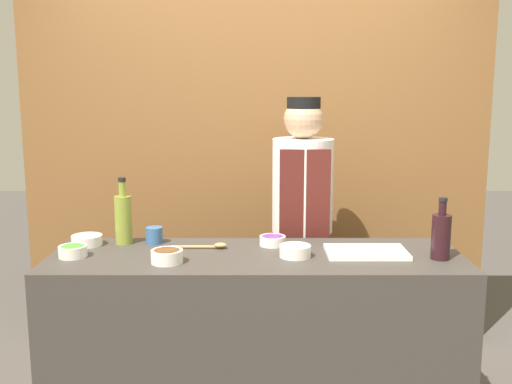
# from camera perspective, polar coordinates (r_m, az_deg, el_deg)

# --- Properties ---
(cabinet_wall) EXTENTS (2.98, 0.18, 2.40)m
(cabinet_wall) POSITION_cam_1_polar(r_m,az_deg,el_deg) (3.93, 0.02, 2.57)
(cabinet_wall) COLOR brown
(cabinet_wall) RESTS_ON ground_plane
(counter) EXTENTS (1.97, 0.63, 0.92)m
(counter) POSITION_cam_1_polar(r_m,az_deg,el_deg) (3.02, -0.00, -14.42)
(counter) COLOR #3D3833
(counter) RESTS_ON ground_plane
(sauce_bowl_purple) EXTENTS (0.13, 0.13, 0.05)m
(sauce_bowl_purple) POSITION_cam_1_polar(r_m,az_deg,el_deg) (3.01, 1.59, -4.61)
(sauce_bowl_purple) COLOR white
(sauce_bowl_purple) RESTS_ON counter
(sauce_bowl_brown) EXTENTS (0.14, 0.14, 0.06)m
(sauce_bowl_brown) POSITION_cam_1_polar(r_m,az_deg,el_deg) (2.75, -8.48, -6.01)
(sauce_bowl_brown) COLOR white
(sauce_bowl_brown) RESTS_ON counter
(sauce_bowl_green) EXTENTS (0.13, 0.13, 0.05)m
(sauce_bowl_green) POSITION_cam_1_polar(r_m,az_deg,el_deg) (2.94, -17.05, -5.37)
(sauce_bowl_green) COLOR white
(sauce_bowl_green) RESTS_ON counter
(sauce_bowl_red) EXTENTS (0.15, 0.15, 0.06)m
(sauce_bowl_red) POSITION_cam_1_polar(r_m,az_deg,el_deg) (2.82, 3.75, -5.57)
(sauce_bowl_red) COLOR white
(sauce_bowl_red) RESTS_ON counter
(sauce_bowl_white) EXTENTS (0.15, 0.15, 0.05)m
(sauce_bowl_white) POSITION_cam_1_polar(r_m,az_deg,el_deg) (3.13, -15.80, -4.39)
(sauce_bowl_white) COLOR white
(sauce_bowl_white) RESTS_ON counter
(cutting_board) EXTENTS (0.38, 0.25, 0.02)m
(cutting_board) POSITION_cam_1_polar(r_m,az_deg,el_deg) (2.91, 10.45, -5.64)
(cutting_board) COLOR white
(cutting_board) RESTS_ON counter
(bottle_wine) EXTENTS (0.09, 0.09, 0.29)m
(bottle_wine) POSITION_cam_1_polar(r_m,az_deg,el_deg) (2.89, 17.22, -3.95)
(bottle_wine) COLOR black
(bottle_wine) RESTS_ON counter
(bottle_oil) EXTENTS (0.09, 0.09, 0.34)m
(bottle_oil) POSITION_cam_1_polar(r_m,az_deg,el_deg) (3.10, -12.52, -2.42)
(bottle_oil) COLOR olive
(bottle_oil) RESTS_ON counter
(cup_blue) EXTENTS (0.09, 0.09, 0.08)m
(cup_blue) POSITION_cam_1_polar(r_m,az_deg,el_deg) (3.09, -9.67, -4.08)
(cup_blue) COLOR #386093
(cup_blue) RESTS_ON counter
(wooden_spoon) EXTENTS (0.28, 0.05, 0.03)m
(wooden_spoon) POSITION_cam_1_polar(r_m,az_deg,el_deg) (2.97, -4.58, -5.14)
(wooden_spoon) COLOR #B2844C
(wooden_spoon) RESTS_ON counter
(chef_center) EXTENTS (0.34, 0.34, 1.65)m
(chef_center) POSITION_cam_1_polar(r_m,az_deg,el_deg) (3.43, 4.42, -3.59)
(chef_center) COLOR #28282D
(chef_center) RESTS_ON ground_plane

